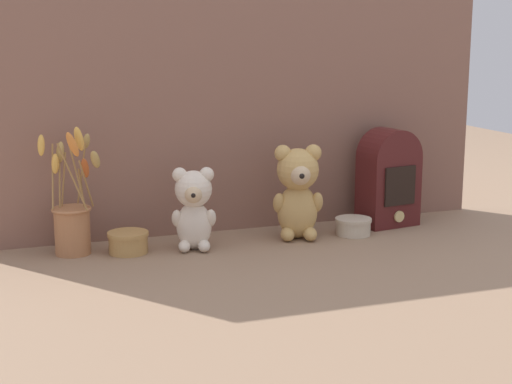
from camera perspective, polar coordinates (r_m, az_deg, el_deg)
The scene contains 8 objects.
ground_plane at distance 2.03m, azimuth 0.19°, elevation -3.78°, with size 4.00×4.00×0.00m, color #8E7056.
backdrop_wall at distance 2.12m, azimuth -1.35°, elevation 6.83°, with size 1.45×0.02×0.72m.
teddy_bear_large at distance 2.06m, azimuth 3.06°, elevation 0.15°, with size 0.14×0.13×0.25m.
teddy_bear_medium at distance 1.96m, azimuth -4.55°, elevation -1.10°, with size 0.12×0.11×0.21m.
flower_vase at distance 1.97m, azimuth -13.22°, elevation -1.88°, with size 0.15×0.14×0.32m.
vintage_radio at distance 2.23m, azimuth 9.63°, elevation 1.17°, with size 0.17×0.12×0.27m.
decorative_tin_tall at distance 1.97m, azimuth -9.28°, elevation -3.62°, with size 0.10×0.10×0.05m.
decorative_tin_short at distance 2.13m, azimuth 7.07°, elevation -2.48°, with size 0.10×0.10×0.05m.
Camera 1 is at (-0.66, -1.84, 0.54)m, focal length 55.00 mm.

